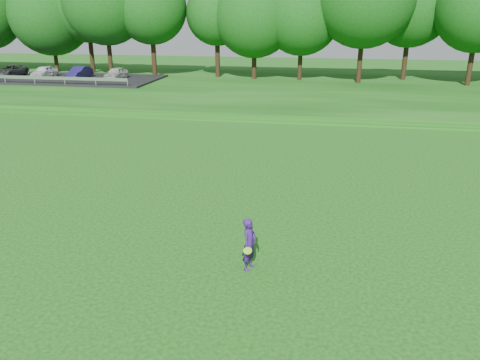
# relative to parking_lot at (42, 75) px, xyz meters

# --- Properties ---
(ground) EXTENTS (140.00, 140.00, 0.00)m
(ground) POSITION_rel_parking_lot_xyz_m (24.21, -32.80, -1.02)
(ground) COLOR #10460D
(ground) RESTS_ON ground
(berm) EXTENTS (130.00, 30.00, 0.60)m
(berm) POSITION_rel_parking_lot_xyz_m (24.21, 1.20, -0.72)
(berm) COLOR #10460D
(berm) RESTS_ON ground
(walking_path) EXTENTS (130.00, 1.60, 0.04)m
(walking_path) POSITION_rel_parking_lot_xyz_m (24.21, -12.80, -1.00)
(walking_path) COLOR gray
(walking_path) RESTS_ON ground
(treeline) EXTENTS (104.00, 7.00, 15.00)m
(treeline) POSITION_rel_parking_lot_xyz_m (24.21, 5.20, 7.08)
(treeline) COLOR #10450F
(treeline) RESTS_ON berm
(parking_lot) EXTENTS (24.00, 9.00, 1.38)m
(parking_lot) POSITION_rel_parking_lot_xyz_m (0.00, 0.00, 0.00)
(parking_lot) COLOR black
(parking_lot) RESTS_ON berm
(woman) EXTENTS (0.53, 0.93, 1.59)m
(woman) POSITION_rel_parking_lot_xyz_m (27.31, -33.08, -0.22)
(woman) COLOR #371769
(woman) RESTS_ON ground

